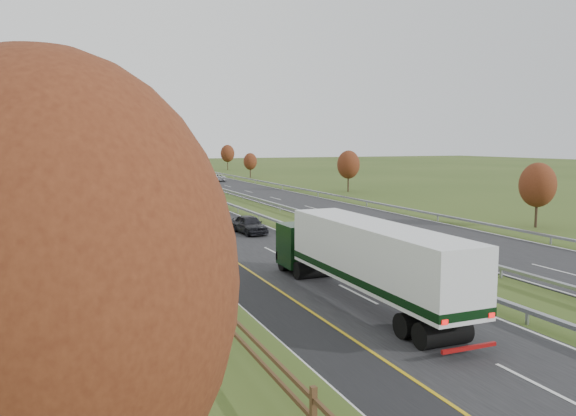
% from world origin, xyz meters
% --- Properties ---
extents(ground, '(400.00, 400.00, 0.00)m').
position_xyz_m(ground, '(8.00, 55.00, 0.00)').
color(ground, '#334719').
rests_on(ground, ground).
extents(near_carriageway, '(10.50, 200.00, 0.04)m').
position_xyz_m(near_carriageway, '(0.00, 60.00, 0.02)').
color(near_carriageway, black).
rests_on(near_carriageway, ground).
extents(far_carriageway, '(10.50, 200.00, 0.04)m').
position_xyz_m(far_carriageway, '(16.50, 60.00, 0.02)').
color(far_carriageway, black).
rests_on(far_carriageway, ground).
extents(hard_shoulder, '(3.00, 200.00, 0.04)m').
position_xyz_m(hard_shoulder, '(-3.75, 60.00, 0.02)').
color(hard_shoulder, black).
rests_on(hard_shoulder, ground).
extents(lane_markings, '(26.75, 200.00, 0.01)m').
position_xyz_m(lane_markings, '(6.40, 59.88, 0.05)').
color(lane_markings, silver).
rests_on(lane_markings, near_carriageway).
extents(embankment_left, '(12.00, 200.00, 2.00)m').
position_xyz_m(embankment_left, '(-13.00, 60.00, 1.00)').
color(embankment_left, '#334719').
rests_on(embankment_left, ground).
extents(hedge_left, '(2.20, 180.00, 1.10)m').
position_xyz_m(hedge_left, '(-15.00, 60.00, 2.55)').
color(hedge_left, '#333014').
rests_on(hedge_left, embankment_left).
extents(fence_left, '(0.12, 189.06, 1.20)m').
position_xyz_m(fence_left, '(-8.50, 59.59, 2.73)').
color(fence_left, '#422B19').
rests_on(fence_left, embankment_left).
extents(median_barrier_near, '(0.32, 200.00, 0.71)m').
position_xyz_m(median_barrier_near, '(5.70, 60.00, 0.61)').
color(median_barrier_near, '#93969B').
rests_on(median_barrier_near, ground).
extents(median_barrier_far, '(0.32, 200.00, 0.71)m').
position_xyz_m(median_barrier_far, '(10.80, 60.00, 0.61)').
color(median_barrier_far, '#93969B').
rests_on(median_barrier_far, ground).
extents(outer_barrier_far, '(0.32, 200.00, 0.71)m').
position_xyz_m(outer_barrier_far, '(22.30, 60.00, 0.62)').
color(outer_barrier_far, '#93969B').
rests_on(outer_barrier_far, ground).
extents(trees_left, '(6.64, 164.30, 7.66)m').
position_xyz_m(trees_left, '(-12.64, 56.63, 6.37)').
color(trees_left, '#2D2116').
rests_on(trees_left, embankment_left).
extents(trees_far, '(8.45, 118.60, 7.12)m').
position_xyz_m(trees_far, '(29.80, 89.21, 4.25)').
color(trees_far, '#2D2116').
rests_on(trees_far, ground).
extents(box_lorry, '(2.58, 16.28, 4.06)m').
position_xyz_m(box_lorry, '(0.60, 9.41, 2.33)').
color(box_lorry, black).
rests_on(box_lorry, near_carriageway).
extents(road_tanker, '(2.40, 11.22, 3.46)m').
position_xyz_m(road_tanker, '(0.56, 111.10, 1.86)').
color(road_tanker, silver).
rests_on(road_tanker, near_carriageway).
extents(car_dark_near, '(2.27, 4.83, 1.60)m').
position_xyz_m(car_dark_near, '(2.23, 31.55, 0.84)').
color(car_dark_near, black).
rests_on(car_dark_near, near_carriageway).
extents(car_silver_mid, '(1.83, 4.54, 1.47)m').
position_xyz_m(car_silver_mid, '(-1.58, 65.02, 0.77)').
color(car_silver_mid, '#9D9DA1').
rests_on(car_silver_mid, near_carriageway).
extents(car_small_far, '(2.25, 4.59, 1.29)m').
position_xyz_m(car_small_far, '(-0.75, 123.82, 0.68)').
color(car_small_far, '#12193A').
rests_on(car_small_far, near_carriageway).
extents(car_oncoming, '(2.61, 5.42, 1.49)m').
position_xyz_m(car_oncoming, '(16.86, 95.73, 0.78)').
color(car_oncoming, silver).
rests_on(car_oncoming, far_carriageway).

